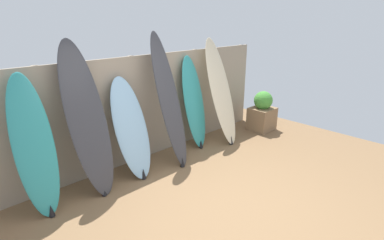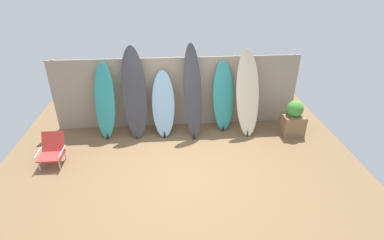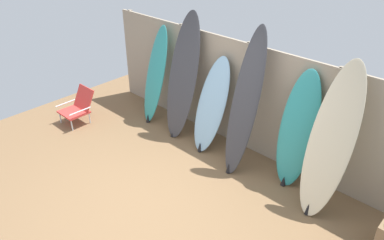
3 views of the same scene
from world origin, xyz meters
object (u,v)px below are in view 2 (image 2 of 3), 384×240
surfboard_cream_5 (248,94)px  surfboard_teal_0 (105,102)px  surfboard_charcoal_1 (134,94)px  planter_box (293,119)px  beach_chair (52,149)px  surfboard_charcoal_3 (193,93)px  surfboard_skyblue_2 (163,105)px  surfboard_teal_4 (223,97)px

surfboard_cream_5 → surfboard_teal_0: bearing=178.8°
surfboard_charcoal_1 → surfboard_cream_5: 2.69m
surfboard_charcoal_1 → planter_box: surfboard_charcoal_1 is taller
surfboard_teal_0 → surfboard_cream_5: (3.40, -0.07, 0.12)m
surfboard_teal_0 → planter_box: bearing=-4.0°
surfboard_cream_5 → planter_box: surfboard_cream_5 is taller
surfboard_charcoal_1 → surfboard_cream_5: bearing=-1.6°
beach_chair → surfboard_charcoal_3: bearing=26.6°
surfboard_skyblue_2 → surfboard_charcoal_3: 0.78m
surfboard_skyblue_2 → surfboard_charcoal_1: bearing=178.4°
surfboard_skyblue_2 → planter_box: size_ratio=1.77×
surfboard_teal_0 → planter_box: size_ratio=2.04×
surfboard_teal_0 → surfboard_charcoal_3: surfboard_charcoal_3 is taller
surfboard_teal_4 → surfboard_charcoal_3: bearing=-165.1°
surfboard_cream_5 → planter_box: (1.13, -0.24, -0.60)m
surfboard_charcoal_3 → planter_box: bearing=-5.1°
surfboard_cream_5 → surfboard_skyblue_2: bearing=178.4°
surfboard_skyblue_2 → planter_box: bearing=-5.4°
surfboard_skyblue_2 → surfboard_cream_5: bearing=-1.6°
surfboard_cream_5 → surfboard_teal_4: bearing=161.6°
planter_box → surfboard_charcoal_1: bearing=175.2°
surfboard_charcoal_3 → surfboard_teal_4: surfboard_charcoal_3 is taller
surfboard_skyblue_2 → beach_chair: surfboard_skyblue_2 is taller
surfboard_teal_0 → surfboard_skyblue_2: 1.38m
surfboard_skyblue_2 → planter_box: 3.19m
surfboard_teal_0 → beach_chair: size_ratio=2.81×
surfboard_skyblue_2 → surfboard_charcoal_3: surfboard_charcoal_3 is taller
surfboard_charcoal_1 → surfboard_charcoal_3: surfboard_charcoal_3 is taller
surfboard_teal_0 → planter_box: surfboard_teal_0 is taller
beach_chair → surfboard_skyblue_2: bearing=33.1°
surfboard_teal_4 → surfboard_cream_5: 0.60m
surfboard_charcoal_1 → surfboard_cream_5: (2.69, -0.08, -0.06)m
surfboard_charcoal_1 → surfboard_teal_4: surfboard_charcoal_1 is taller
surfboard_charcoal_1 → surfboard_charcoal_3: (1.37, -0.10, 0.02)m
surfboard_charcoal_1 → planter_box: (3.82, -0.32, -0.66)m
surfboard_teal_0 → surfboard_charcoal_3: 2.09m
surfboard_skyblue_2 → planter_box: surfboard_skyblue_2 is taller
surfboard_teal_0 → surfboard_charcoal_1: size_ratio=0.83×
surfboard_skyblue_2 → surfboard_cream_5: surfboard_cream_5 is taller
planter_box → surfboard_skyblue_2: bearing=174.6°
surfboard_charcoal_1 → surfboard_cream_5: surfboard_charcoal_1 is taller
surfboard_teal_4 → beach_chair: (-3.83, -1.20, -0.54)m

